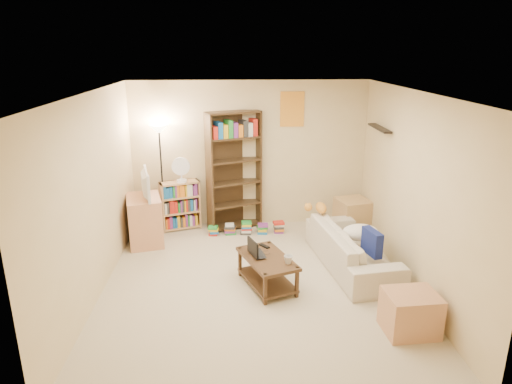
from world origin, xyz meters
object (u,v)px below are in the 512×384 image
mug (288,260)px  desk_fan (181,169)px  television (142,184)px  side_table (353,216)px  floor_lamp (160,147)px  sofa (352,248)px  tv_stand (145,220)px  laptop (262,254)px  end_cabinet (410,313)px  short_bookshelf (180,205)px  tabby_cat (319,208)px  tall_bookshelf (234,168)px  coffee_table (267,268)px

mug → desk_fan: bearing=124.4°
television → side_table: size_ratio=1.30×
mug → side_table: size_ratio=0.22×
floor_lamp → sofa: bearing=-29.0°
tv_stand → side_table: tv_stand is taller
laptop → end_cabinet: 1.95m
tv_stand → floor_lamp: 1.23m
floor_lamp → end_cabinet: size_ratio=3.23×
laptop → end_cabinet: (1.55, -1.18, -0.19)m
short_bookshelf → side_table: short_bookshelf is taller
sofa → desk_fan: size_ratio=4.74×
tabby_cat → tv_stand: bearing=173.9°
tall_bookshelf → short_bookshelf: bearing=158.0°
desk_fan → side_table: 2.99m
sofa → tabby_cat: (-0.35, 0.71, 0.36)m
tall_bookshelf → end_cabinet: bearing=-81.3°
floor_lamp → end_cabinet: (3.10, -3.19, -1.21)m
coffee_table → mug: size_ratio=8.44×
side_table → end_cabinet: side_table is taller
short_bookshelf → tv_stand: bearing=-149.6°
sofa → coffee_table: bearing=104.2°
side_table → end_cabinet: size_ratio=1.03×
floor_lamp → short_bookshelf: bearing=0.0°
end_cabinet → floor_lamp: bearing=134.2°
sofa → laptop: sofa is taller
sofa → mug: (-1.00, -0.70, 0.18)m
side_table → tv_stand: bearing=-175.7°
tabby_cat → coffee_table: tabby_cat is taller
tabby_cat → laptop: tabby_cat is taller
coffee_table → side_table: (1.58, 1.76, 0.02)m
side_table → laptop: bearing=-134.4°
side_table → desk_fan: bearing=174.3°
television → tall_bookshelf: size_ratio=0.37×
mug → tall_bookshelf: (-0.65, 2.28, 0.60)m
television → short_bookshelf: bearing=-54.4°
mug → desk_fan: desk_fan is taller
mug → end_cabinet: (1.24, -0.91, -0.23)m
tabby_cat → laptop: bearing=-130.0°
short_bookshelf → floor_lamp: floor_lamp is taller
tv_stand → tall_bookshelf: tall_bookshelf is taller
television → desk_fan: (0.55, 0.54, 0.09)m
sofa → end_cabinet: sofa is taller
sofa → tall_bookshelf: bearing=38.1°
sofa → mug: size_ratio=16.36×
coffee_table → floor_lamp: bearing=107.0°
laptop → tall_bookshelf: size_ratio=0.18×
side_table → end_cabinet: bearing=-92.0°
tabby_cat → mug: tabby_cat is taller
tabby_cat → side_table: bearing=38.3°
mug → floor_lamp: (-1.86, 2.28, 0.98)m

